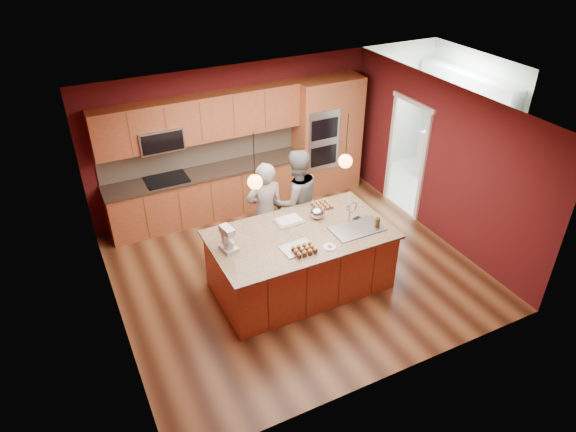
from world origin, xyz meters
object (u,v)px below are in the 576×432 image
person_left (265,211)px  mixing_bowl (317,213)px  person_right (296,201)px  stand_mixer (228,240)px  island (301,259)px

person_left → mixing_bowl: (0.55, -0.73, 0.21)m
mixing_bowl → person_left: bearing=126.9°
person_right → stand_mixer: size_ratio=4.94×
island → person_left: bearing=98.2°
person_left → person_right: size_ratio=0.95×
island → stand_mixer: 1.28m
person_left → mixing_bowl: size_ratio=7.62×
person_right → mixing_bowl: bearing=89.0°
island → mixing_bowl: island is taller
island → mixing_bowl: size_ratio=11.86×
person_left → stand_mixer: (-0.96, -0.90, 0.28)m
island → person_left: 1.07m
island → person_left: size_ratio=1.56×
person_left → mixing_bowl: 0.94m
mixing_bowl → island: bearing=-146.2°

